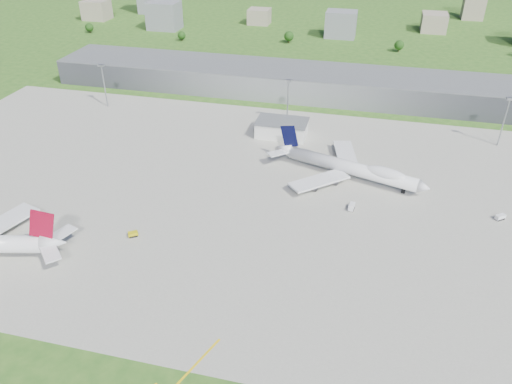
% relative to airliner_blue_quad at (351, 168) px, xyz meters
% --- Properties ---
extents(ground, '(1400.00, 1400.00, 0.00)m').
position_rel_airliner_blue_quad_xyz_m(ground, '(-49.33, 87.20, -5.35)').
color(ground, '#2A561B').
rests_on(ground, ground).
extents(apron, '(360.00, 190.00, 0.08)m').
position_rel_airliner_blue_quad_xyz_m(apron, '(-39.33, -22.80, -5.31)').
color(apron, gray).
rests_on(apron, ground).
extents(terminal, '(300.00, 42.00, 15.00)m').
position_rel_airliner_blue_quad_xyz_m(terminal, '(-49.33, 102.20, 2.15)').
color(terminal, slate).
rests_on(terminal, ground).
extents(ops_building, '(26.00, 16.00, 8.00)m').
position_rel_airliner_blue_quad_xyz_m(ops_building, '(-39.33, 37.20, -1.35)').
color(ops_building, silver).
rests_on(ops_building, ground).
extents(mast_west, '(3.50, 2.00, 25.90)m').
position_rel_airliner_blue_quad_xyz_m(mast_west, '(-149.33, 52.20, 12.36)').
color(mast_west, gray).
rests_on(mast_west, ground).
extents(mast_center, '(3.50, 2.00, 25.90)m').
position_rel_airliner_blue_quad_xyz_m(mast_center, '(-39.33, 52.20, 12.36)').
color(mast_center, gray).
rests_on(mast_center, ground).
extents(mast_east, '(3.50, 2.00, 25.90)m').
position_rel_airliner_blue_quad_xyz_m(mast_east, '(70.67, 52.20, 12.36)').
color(mast_east, gray).
rests_on(mast_east, ground).
extents(airliner_blue_quad, '(71.97, 55.21, 19.25)m').
position_rel_airliner_blue_quad_xyz_m(airliner_blue_quad, '(0.00, 0.00, 0.00)').
color(airliner_blue_quad, silver).
rests_on(airliner_blue_quad, ground).
extents(tug_yellow, '(4.24, 3.80, 1.83)m').
position_rel_airliner_blue_quad_xyz_m(tug_yellow, '(-76.67, -64.17, -4.40)').
color(tug_yellow, '#C3B40B').
rests_on(tug_yellow, ground).
extents(van_white_near, '(2.70, 4.92, 2.41)m').
position_rel_airliner_blue_quad_xyz_m(van_white_near, '(2.64, -25.65, -4.13)').
color(van_white_near, white).
rests_on(van_white_near, ground).
extents(van_white_far, '(4.41, 3.97, 2.16)m').
position_rel_airliner_blue_quad_xyz_m(van_white_far, '(60.88, -18.83, -4.25)').
color(van_white_far, white).
rests_on(van_white_far, ground).
extents(bldg_far_w, '(24.00, 20.00, 18.00)m').
position_rel_airliner_blue_quad_xyz_m(bldg_far_w, '(-269.33, 257.20, 3.65)').
color(bldg_far_w, gray).
rests_on(bldg_far_w, ground).
extents(bldg_w, '(28.00, 22.00, 24.00)m').
position_rel_airliner_blue_quad_xyz_m(bldg_w, '(-189.33, 237.20, 6.65)').
color(bldg_w, slate).
rests_on(bldg_w, ground).
extents(bldg_cw, '(20.00, 18.00, 14.00)m').
position_rel_airliner_blue_quad_xyz_m(bldg_cw, '(-109.33, 277.20, 1.65)').
color(bldg_cw, gray).
rests_on(bldg_cw, ground).
extents(bldg_c, '(26.00, 20.00, 22.00)m').
position_rel_airliner_blue_quad_xyz_m(bldg_c, '(-29.33, 247.20, 5.65)').
color(bldg_c, slate).
rests_on(bldg_c, ground).
extents(bldg_ce, '(22.00, 24.00, 16.00)m').
position_rel_airliner_blue_quad_xyz_m(bldg_ce, '(50.67, 287.20, 2.65)').
color(bldg_ce, gray).
rests_on(bldg_ce, ground).
extents(bldg_tall_e, '(20.00, 18.00, 36.00)m').
position_rel_airliner_blue_quad_xyz_m(bldg_tall_e, '(90.67, 347.20, 12.65)').
color(bldg_tall_e, gray).
rests_on(bldg_tall_e, ground).
extents(tree_far_w, '(7.20, 7.20, 8.80)m').
position_rel_airliner_blue_quad_xyz_m(tree_far_w, '(-249.33, 207.20, -0.16)').
color(tree_far_w, '#382314').
rests_on(tree_far_w, ground).
extents(tree_w, '(6.75, 6.75, 8.25)m').
position_rel_airliner_blue_quad_xyz_m(tree_w, '(-159.33, 202.20, -0.49)').
color(tree_w, '#382314').
rests_on(tree_w, ground).
extents(tree_c, '(8.10, 8.10, 9.90)m').
position_rel_airliner_blue_quad_xyz_m(tree_c, '(-69.33, 217.20, 0.49)').
color(tree_c, '#382314').
rests_on(tree_c, ground).
extents(tree_e, '(7.65, 7.65, 9.35)m').
position_rel_airliner_blue_quad_xyz_m(tree_e, '(20.67, 212.20, 0.16)').
color(tree_e, '#382314').
rests_on(tree_e, ground).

